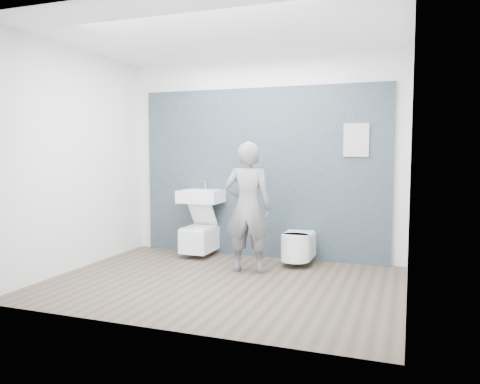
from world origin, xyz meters
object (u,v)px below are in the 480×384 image
(washbasin, at_px, (201,196))
(visitor, at_px, (248,207))
(toilet_rounded, at_px, (297,246))
(toilet_square, at_px, (199,238))

(washbasin, xyz_separation_m, visitor, (0.94, -0.65, -0.05))
(toilet_rounded, bearing_deg, visitor, -132.67)
(washbasin, relative_size, toilet_rounded, 0.93)
(toilet_square, height_order, visitor, visitor)
(toilet_square, bearing_deg, toilet_rounded, -1.59)
(washbasin, bearing_deg, visitor, -34.56)
(toilet_rounded, bearing_deg, washbasin, 176.09)
(washbasin, distance_m, visitor, 1.14)
(toilet_square, xyz_separation_m, toilet_rounded, (1.45, -0.04, -0.01))
(washbasin, height_order, toilet_square, washbasin)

